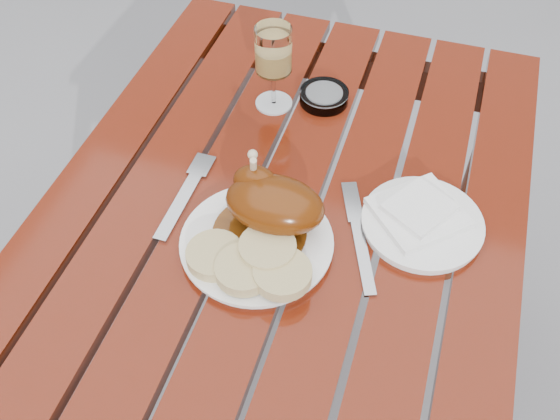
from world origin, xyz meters
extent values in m
plane|color=slate|center=(0.00, 0.00, 0.00)|extent=(60.00, 60.00, 0.00)
cube|color=maroon|center=(0.00, 0.00, 0.38)|extent=(0.80, 1.20, 0.75)
cylinder|color=white|center=(-0.01, -0.06, 0.76)|extent=(0.31, 0.31, 0.02)
cylinder|color=#572A0A|center=(-0.01, -0.05, 0.77)|extent=(0.15, 0.15, 0.00)
ellipsoid|color=#672F07|center=(0.00, -0.02, 0.81)|extent=(0.16, 0.11, 0.08)
ellipsoid|color=#672F07|center=(-0.04, 0.01, 0.82)|extent=(0.08, 0.05, 0.06)
cylinder|color=#C6B28C|center=(-0.04, 0.01, 0.84)|extent=(0.02, 0.04, 0.08)
cylinder|color=tan|center=(-0.06, -0.12, 0.78)|extent=(0.09, 0.09, 0.02)
cylinder|color=tan|center=(-0.01, -0.13, 0.78)|extent=(0.09, 0.09, 0.02)
cylinder|color=tan|center=(0.05, -0.12, 0.78)|extent=(0.09, 0.09, 0.02)
cylinder|color=tan|center=(0.01, -0.09, 0.79)|extent=(0.09, 0.09, 0.02)
cylinder|color=#E8C269|center=(-0.10, 0.28, 0.84)|extent=(0.09, 0.09, 0.17)
cylinder|color=white|center=(0.23, 0.06, 0.76)|extent=(0.26, 0.26, 0.02)
cube|color=white|center=(0.22, 0.07, 0.77)|extent=(0.18, 0.18, 0.01)
cylinder|color=#B2B7BC|center=(0.00, 0.32, 0.76)|extent=(0.12, 0.12, 0.02)
cube|color=gray|center=(-0.17, -0.01, 0.75)|extent=(0.02, 0.19, 0.01)
cube|color=gray|center=(0.14, -0.01, 0.75)|extent=(0.09, 0.19, 0.01)
camera|label=1|loc=(0.21, -0.63, 1.55)|focal=40.00mm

